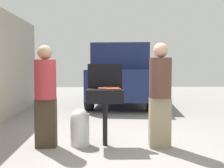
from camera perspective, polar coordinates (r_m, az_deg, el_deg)
ground_plane at (r=4.46m, az=-0.20°, el=-13.48°), size 24.00×24.00×0.00m
bbq_grill at (r=4.39m, az=-1.52°, el=-3.01°), size 0.60×0.44×0.95m
grill_lid_open at (r=4.58m, az=-1.54°, el=1.75°), size 0.60×0.05×0.42m
hot_dog_0 at (r=4.44m, az=-2.13°, el=-0.86°), size 0.13×0.03×0.03m
hot_dog_1 at (r=4.33m, az=-2.10°, el=-1.00°), size 0.13×0.03×0.03m
hot_dog_2 at (r=4.43m, az=0.79°, el=-0.87°), size 0.13×0.03×0.03m
hot_dog_3 at (r=4.47m, az=0.65°, el=-0.83°), size 0.13×0.03×0.03m
hot_dog_4 at (r=4.27m, az=-0.50°, el=-1.06°), size 0.13×0.04×0.03m
hot_dog_5 at (r=4.24m, az=1.07°, el=-1.10°), size 0.13×0.04×0.03m
hot_dog_6 at (r=4.33m, az=0.58°, el=-0.99°), size 0.13×0.04×0.03m
hot_dog_7 at (r=4.30m, az=-0.52°, el=-1.03°), size 0.13×0.03×0.03m
hot_dog_8 at (r=4.51m, az=-0.89°, el=-0.79°), size 0.13×0.03×0.03m
propane_tank at (r=4.50m, az=-6.99°, el=-9.11°), size 0.32×0.32×0.62m
person_left at (r=4.41m, az=-14.22°, el=-1.78°), size 0.35×0.35×1.67m
person_right at (r=4.34m, az=10.40°, el=-1.54°), size 0.36×0.36×1.71m
parked_minivan at (r=9.21m, az=2.19°, el=2.09°), size 2.44×4.59×2.02m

